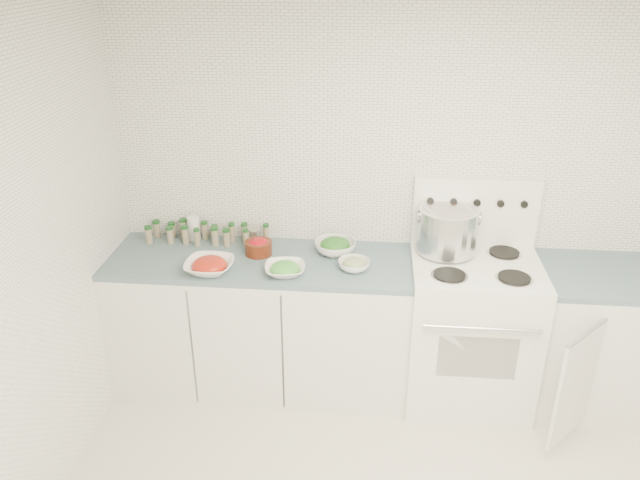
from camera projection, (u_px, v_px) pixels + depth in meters
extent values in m
cube|color=white|center=(397.00, 191.00, 3.87)|extent=(3.50, 0.02, 2.50)
cube|color=white|center=(263.00, 324.00, 4.00)|extent=(1.85, 0.62, 0.86)
cube|color=#445B67|center=(260.00, 262.00, 3.81)|extent=(1.85, 0.62, 0.03)
cube|color=white|center=(469.00, 332.00, 3.87)|extent=(0.76, 0.65, 0.92)
cube|color=black|center=(477.00, 357.00, 3.56)|extent=(0.45, 0.01, 0.28)
cylinder|color=silver|center=(482.00, 329.00, 3.43)|extent=(0.65, 0.02, 0.02)
cube|color=white|center=(478.00, 265.00, 3.67)|extent=(0.76, 0.65, 0.01)
cube|color=white|center=(475.00, 211.00, 3.84)|extent=(0.76, 0.06, 0.43)
cylinder|color=silver|center=(449.00, 276.00, 3.53)|extent=(0.21, 0.21, 0.01)
cylinder|color=black|center=(449.00, 275.00, 3.53)|extent=(0.18, 0.18, 0.01)
cylinder|color=silver|center=(514.00, 278.00, 3.50)|extent=(0.21, 0.21, 0.01)
cylinder|color=black|center=(514.00, 277.00, 3.50)|extent=(0.18, 0.18, 0.01)
cylinder|color=silver|center=(444.00, 251.00, 3.82)|extent=(0.21, 0.21, 0.01)
cylinder|color=black|center=(444.00, 250.00, 3.82)|extent=(0.18, 0.18, 0.01)
cylinder|color=silver|center=(504.00, 253.00, 3.79)|extent=(0.21, 0.21, 0.01)
cylinder|color=black|center=(504.00, 252.00, 3.79)|extent=(0.18, 0.18, 0.01)
cylinder|color=black|center=(430.00, 201.00, 3.80)|extent=(0.04, 0.02, 0.04)
cylinder|color=black|center=(454.00, 202.00, 3.79)|extent=(0.04, 0.02, 0.04)
cylinder|color=black|center=(477.00, 203.00, 3.78)|extent=(0.04, 0.02, 0.04)
cylinder|color=black|center=(500.00, 203.00, 3.76)|extent=(0.04, 0.02, 0.04)
cylinder|color=black|center=(524.00, 204.00, 3.75)|extent=(0.04, 0.02, 0.04)
cube|color=white|center=(605.00, 341.00, 3.82)|extent=(0.89, 0.62, 0.86)
cube|color=#445B67|center=(620.00, 277.00, 3.63)|extent=(0.89, 0.62, 0.03)
cube|color=white|center=(576.00, 386.00, 3.44)|extent=(0.29, 0.30, 0.70)
cylinder|color=silver|center=(447.00, 230.00, 3.75)|extent=(0.36, 0.36, 0.27)
cylinder|color=#CC551C|center=(449.00, 211.00, 3.69)|extent=(0.32, 0.32, 0.03)
torus|color=silver|center=(418.00, 216.00, 3.73)|extent=(0.01, 0.09, 0.09)
torus|color=silver|center=(480.00, 218.00, 3.70)|extent=(0.01, 0.09, 0.09)
imported|color=white|center=(209.00, 266.00, 3.64)|extent=(0.29, 0.29, 0.07)
ellipsoid|color=red|center=(209.00, 264.00, 3.63)|extent=(0.20, 0.20, 0.09)
imported|color=white|center=(285.00, 270.00, 3.61)|extent=(0.26, 0.26, 0.06)
ellipsoid|color=green|center=(285.00, 268.00, 3.61)|extent=(0.17, 0.17, 0.08)
imported|color=white|center=(335.00, 247.00, 3.86)|extent=(0.28, 0.28, 0.08)
ellipsoid|color=#1E5317|center=(335.00, 244.00, 3.85)|extent=(0.18, 0.18, 0.08)
imported|color=white|center=(354.00, 265.00, 3.66)|extent=(0.20, 0.20, 0.06)
ellipsoid|color=#315020|center=(354.00, 263.00, 3.66)|extent=(0.13, 0.13, 0.06)
cylinder|color=#511D0D|center=(259.00, 248.00, 3.84)|extent=(0.17, 0.17, 0.08)
ellipsoid|color=#A50B16|center=(258.00, 243.00, 3.83)|extent=(0.12, 0.12, 0.06)
cylinder|color=white|center=(194.00, 228.00, 4.02)|extent=(0.10, 0.10, 0.16)
cylinder|color=gray|center=(255.00, 236.00, 3.98)|extent=(0.08, 0.08, 0.10)
cylinder|color=gray|center=(157.00, 230.00, 4.07)|extent=(0.05, 0.05, 0.10)
cylinder|color=#15491A|center=(156.00, 222.00, 4.05)|extent=(0.05, 0.05, 0.02)
cylinder|color=gray|center=(172.00, 231.00, 4.07)|extent=(0.04, 0.04, 0.09)
cylinder|color=#15491A|center=(171.00, 224.00, 4.04)|extent=(0.05, 0.05, 0.02)
cylinder|color=gray|center=(184.00, 230.00, 4.05)|extent=(0.05, 0.05, 0.12)
cylinder|color=#15491A|center=(183.00, 220.00, 4.02)|extent=(0.05, 0.05, 0.02)
cylinder|color=gray|center=(205.00, 231.00, 4.04)|extent=(0.04, 0.04, 0.11)
cylinder|color=#15491A|center=(204.00, 223.00, 4.01)|extent=(0.04, 0.04, 0.02)
cylinder|color=gray|center=(215.00, 234.00, 4.03)|extent=(0.04, 0.04, 0.09)
cylinder|color=#15491A|center=(215.00, 226.00, 4.01)|extent=(0.04, 0.04, 0.02)
cylinder|color=gray|center=(232.00, 233.00, 4.01)|extent=(0.04, 0.04, 0.11)
cylinder|color=#15491A|center=(231.00, 224.00, 3.98)|extent=(0.04, 0.04, 0.02)
cylinder|color=gray|center=(245.00, 234.00, 4.00)|extent=(0.04, 0.04, 0.11)
cylinder|color=#15491A|center=(244.00, 224.00, 3.97)|extent=(0.04, 0.04, 0.02)
cylinder|color=gray|center=(266.00, 234.00, 3.99)|extent=(0.04, 0.04, 0.11)
cylinder|color=#15491A|center=(266.00, 225.00, 3.97)|extent=(0.04, 0.04, 0.02)
cylinder|color=gray|center=(149.00, 236.00, 3.98)|extent=(0.04, 0.04, 0.10)
cylinder|color=#15491A|center=(148.00, 227.00, 3.95)|extent=(0.05, 0.05, 0.02)
cylinder|color=gray|center=(170.00, 236.00, 3.98)|extent=(0.04, 0.04, 0.10)
cylinder|color=#15491A|center=(169.00, 228.00, 3.95)|extent=(0.04, 0.04, 0.02)
cylinder|color=gray|center=(185.00, 236.00, 3.97)|extent=(0.04, 0.04, 0.11)
cylinder|color=#15491A|center=(185.00, 227.00, 3.94)|extent=(0.04, 0.04, 0.02)
cylinder|color=gray|center=(197.00, 239.00, 3.94)|extent=(0.04, 0.04, 0.10)
cylinder|color=#15491A|center=(196.00, 230.00, 3.92)|extent=(0.04, 0.04, 0.02)
cylinder|color=gray|center=(215.00, 238.00, 3.95)|extent=(0.05, 0.05, 0.11)
cylinder|color=#15491A|center=(214.00, 229.00, 3.92)|extent=(0.05, 0.05, 0.02)
cylinder|color=gray|center=(227.00, 239.00, 3.94)|extent=(0.04, 0.04, 0.10)
cylinder|color=#15491A|center=(226.00, 230.00, 3.92)|extent=(0.05, 0.05, 0.02)
cylinder|color=gray|center=(246.00, 240.00, 3.92)|extent=(0.04, 0.04, 0.11)
cylinder|color=#15491A|center=(246.00, 230.00, 3.89)|extent=(0.04, 0.04, 0.02)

